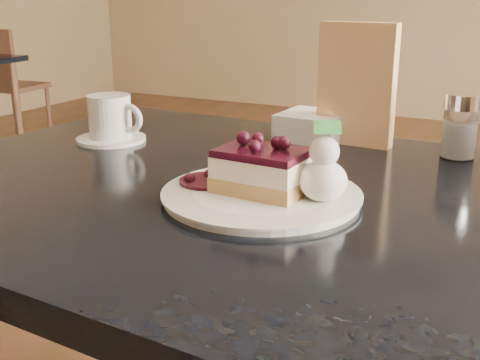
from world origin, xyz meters
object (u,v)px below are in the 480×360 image
at_px(coffee_set, 111,121).
at_px(cheesecake_slice, 262,171).
at_px(main_table, 277,240).
at_px(dessert_plate, 261,196).

bearing_deg(coffee_set, cheesecake_slice, -23.92).
xyz_separation_m(main_table, cheesecake_slice, (-0.00, -0.05, 0.13)).
distance_m(cheesecake_slice, coffee_set, 0.47).
bearing_deg(coffee_set, dessert_plate, -23.92).
bearing_deg(cheesecake_slice, coffee_set, 159.59).
xyz_separation_m(dessert_plate, coffee_set, (-0.43, 0.19, 0.04)).
bearing_deg(main_table, coffee_set, 166.08).
xyz_separation_m(cheesecake_slice, coffee_set, (-0.43, 0.19, -0.00)).
height_order(dessert_plate, cheesecake_slice, cheesecake_slice).
bearing_deg(main_table, dessert_plate, -90.00).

